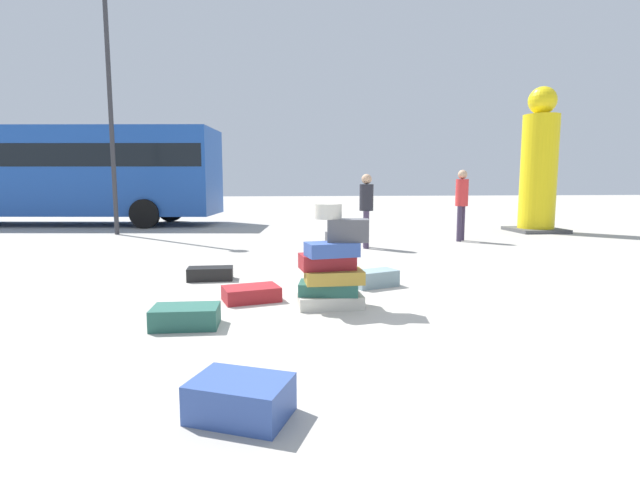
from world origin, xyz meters
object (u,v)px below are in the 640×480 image
(suitcase_black_left_side, at_px, (210,274))
(person_bearded_onlooker, at_px, (366,204))
(suitcase_charcoal_white_trunk, at_px, (333,253))
(lamp_post, at_px, (108,66))
(suitcase_tower, at_px, (332,267))
(suitcase_slate_behind_tower, at_px, (375,278))
(parked_bus, at_px, (50,169))
(suitcase_navy_upright_blue, at_px, (240,398))
(person_tourist_with_camera, at_px, (462,199))
(suitcase_teal_right_side, at_px, (186,317))
(yellow_dummy_statue, at_px, (539,168))
(suitcase_maroon_foreground_far, at_px, (251,294))

(suitcase_black_left_side, distance_m, person_bearded_onlooker, 4.39)
(suitcase_charcoal_white_trunk, distance_m, suitcase_black_left_side, 1.91)
(lamp_post, bearing_deg, suitcase_tower, -59.42)
(suitcase_slate_behind_tower, relative_size, parked_bus, 0.06)
(suitcase_black_left_side, xyz_separation_m, suitcase_navy_upright_blue, (0.66, -4.23, 0.03))
(person_tourist_with_camera, bearing_deg, parked_bus, -75.34)
(lamp_post, bearing_deg, suitcase_teal_right_side, -69.58)
(suitcase_tower, xyz_separation_m, suitcase_slate_behind_tower, (0.74, 1.02, -0.36))
(suitcase_black_left_side, distance_m, yellow_dummy_statue, 10.51)
(person_bearded_onlooker, xyz_separation_m, lamp_post, (-6.23, 3.35, 3.48))
(suitcase_navy_upright_blue, bearing_deg, person_tourist_with_camera, 82.63)
(person_bearded_onlooker, distance_m, parked_bus, 11.45)
(suitcase_charcoal_white_trunk, height_order, person_tourist_with_camera, person_tourist_with_camera)
(suitcase_charcoal_white_trunk, bearing_deg, suitcase_maroon_foreground_far, -137.45)
(suitcase_slate_behind_tower, height_order, yellow_dummy_statue, yellow_dummy_statue)
(suitcase_teal_right_side, distance_m, suitcase_slate_behind_tower, 2.80)
(suitcase_charcoal_white_trunk, relative_size, suitcase_navy_upright_blue, 1.10)
(yellow_dummy_statue, height_order, lamp_post, lamp_post)
(suitcase_slate_behind_tower, distance_m, person_bearded_onlooker, 3.94)
(suitcase_navy_upright_blue, height_order, lamp_post, lamp_post)
(suitcase_navy_upright_blue, height_order, suitcase_slate_behind_tower, suitcase_navy_upright_blue)
(suitcase_maroon_foreground_far, bearing_deg, parked_bus, 106.59)
(suitcase_tower, bearing_deg, parked_bus, 124.31)
(suitcase_teal_right_side, bearing_deg, person_tourist_with_camera, 50.19)
(suitcase_navy_upright_blue, bearing_deg, lamp_post, 133.30)
(suitcase_teal_right_side, height_order, suitcase_maroon_foreground_far, suitcase_teal_right_side)
(yellow_dummy_statue, bearing_deg, suitcase_teal_right_side, -136.37)
(suitcase_maroon_foreground_far, relative_size, person_tourist_with_camera, 0.38)
(suitcase_tower, xyz_separation_m, parked_bus, (-7.84, 11.49, 1.36))
(suitcase_black_left_side, distance_m, suitcase_maroon_foreground_far, 1.46)
(suitcase_black_left_side, height_order, suitcase_slate_behind_tower, suitcase_slate_behind_tower)
(suitcase_black_left_side, xyz_separation_m, person_tourist_with_camera, (5.53, 4.02, 0.93))
(suitcase_black_left_side, height_order, yellow_dummy_statue, yellow_dummy_statue)
(suitcase_charcoal_white_trunk, bearing_deg, parked_bus, 120.93)
(suitcase_maroon_foreground_far, bearing_deg, suitcase_teal_right_side, -137.54)
(suitcase_tower, distance_m, person_bearded_onlooker, 5.04)
(suitcase_tower, relative_size, person_bearded_onlooker, 0.75)
(suitcase_black_left_side, bearing_deg, lamp_post, 115.32)
(suitcase_black_left_side, xyz_separation_m, person_bearded_onlooker, (2.99, 3.09, 0.86))
(suitcase_tower, distance_m, yellow_dummy_statue, 10.37)
(suitcase_navy_upright_blue, xyz_separation_m, person_tourist_with_camera, (4.87, 8.24, 0.91))
(suitcase_charcoal_white_trunk, xyz_separation_m, suitcase_maroon_foreground_far, (-1.24, -1.60, -0.24))
(suitcase_black_left_side, bearing_deg, suitcase_teal_right_side, -90.94)
(suitcase_tower, height_order, suitcase_teal_right_side, suitcase_tower)
(person_tourist_with_camera, relative_size, yellow_dummy_statue, 0.42)
(suitcase_maroon_foreground_far, bearing_deg, lamp_post, 101.26)
(suitcase_navy_upright_blue, bearing_deg, suitcase_slate_behind_tower, 88.03)
(suitcase_tower, bearing_deg, suitcase_black_left_side, 132.71)
(suitcase_tower, xyz_separation_m, yellow_dummy_statue, (6.98, 7.56, 1.33))
(suitcase_charcoal_white_trunk, relative_size, suitcase_teal_right_side, 1.01)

